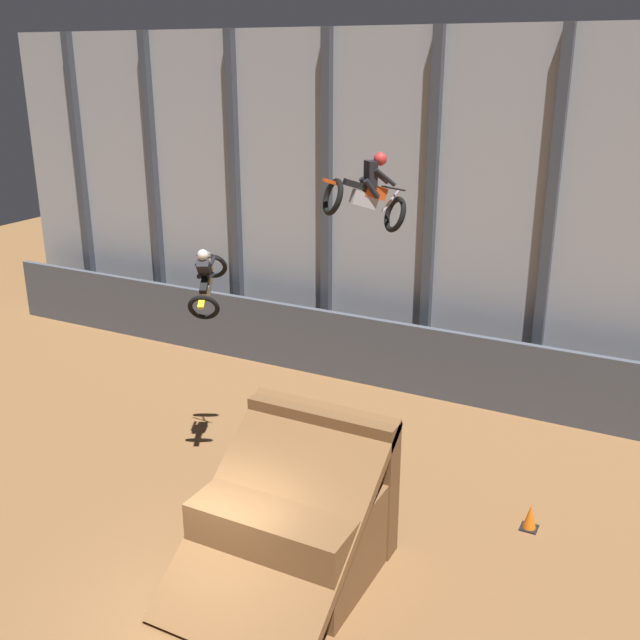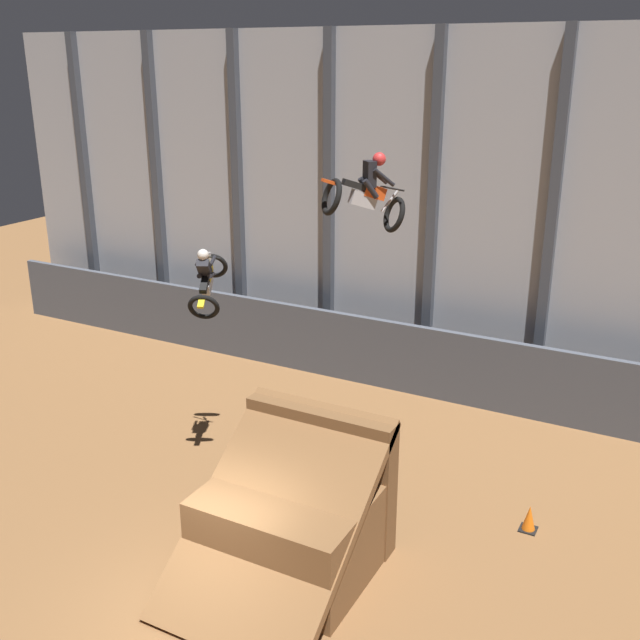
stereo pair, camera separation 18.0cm
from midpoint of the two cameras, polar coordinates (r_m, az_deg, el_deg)
The scene contains 7 objects.
ground_plane at distance 14.81m, azimuth -8.65°, elevation -20.55°, with size 60.00×60.00×0.00m, color brown.
arena_back_wall at distance 22.25m, azimuth 8.94°, elevation 7.99°, with size 32.00×0.40×10.31m.
lower_barrier at distance 22.20m, azimuth 7.22°, elevation -2.99°, with size 31.36×0.20×2.13m.
dirt_ramp at distance 15.03m, azimuth -1.49°, elevation -14.61°, with size 3.19×4.16×3.04m.
rider_bike_left_air at distance 17.46m, azimuth -8.32°, elevation 3.10°, with size 1.37×1.85×1.69m.
rider_bike_right_air at distance 14.74m, azimuth 3.91°, elevation 9.53°, with size 1.66×1.72×1.63m.
traffic_cone_near_ramp at distance 16.91m, azimuth 15.95°, elevation -14.33°, with size 0.36×0.36×0.58m.
Camera 2 is at (7.19, -8.87, 9.45)m, focal length 42.00 mm.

